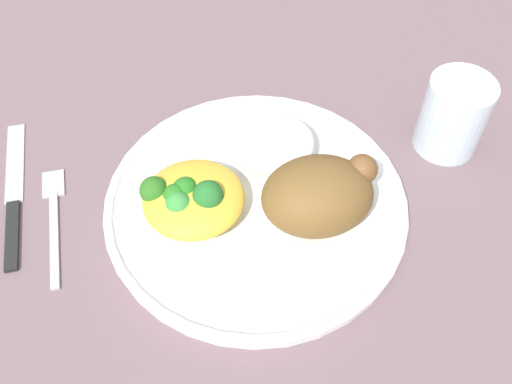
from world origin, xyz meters
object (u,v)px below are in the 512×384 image
water_glass (453,115)px  mac_cheese_with_broccoli (191,200)px  plate (256,204)px  knife (13,203)px  roasted_chicken (319,195)px  rice_pile (271,143)px  fork (54,218)px

water_glass → mac_cheese_with_broccoli: bearing=-169.2°
plate → knife: 0.24m
roasted_chicken → rice_pile: roasted_chicken is taller
mac_cheese_with_broccoli → water_glass: size_ratio=1.16×
mac_cheese_with_broccoli → fork: 0.14m
plate → rice_pile: (0.03, 0.05, 0.02)m
fork → knife: bearing=147.2°
fork → mac_cheese_with_broccoli: bearing=-11.5°
water_glass → roasted_chicken: bearing=-153.7°
plate → rice_pile: rice_pile is taller
rice_pile → water_glass: (0.19, -0.00, 0.01)m
roasted_chicken → plate: bearing=149.3°
fork → water_glass: (0.41, 0.03, 0.04)m
fork → water_glass: 0.41m
plate → roasted_chicken: (0.05, -0.03, 0.04)m
roasted_chicken → rice_pile: (-0.03, 0.08, -0.02)m
mac_cheese_with_broccoli → water_glass: (0.28, 0.05, 0.01)m
mac_cheese_with_broccoli → fork: (-0.13, 0.03, -0.03)m
plate → water_glass: water_glass is taller
plate → mac_cheese_with_broccoli: (-0.06, -0.00, 0.02)m
roasted_chicken → fork: size_ratio=0.76×
rice_pile → mac_cheese_with_broccoli: bearing=-147.2°
plate → knife: (-0.24, 0.05, -0.01)m
mac_cheese_with_broccoli → water_glass: 0.28m
plate → rice_pile: 0.06m
rice_pile → knife: bearing=-179.3°
rice_pile → fork: size_ratio=0.61×
knife → mac_cheese_with_broccoli: bearing=-16.9°
rice_pile → fork: 0.23m
roasted_chicken → knife: roasted_chicken is taller
roasted_chicken → water_glass: size_ratio=1.30×
plate → water_glass: (0.22, 0.05, 0.03)m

